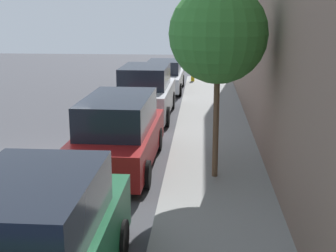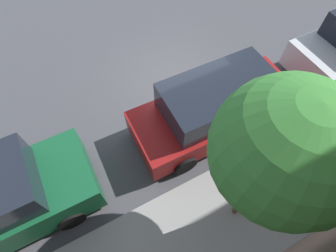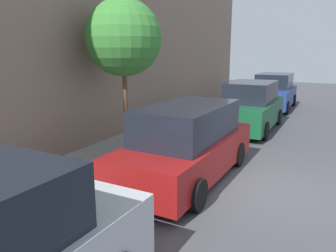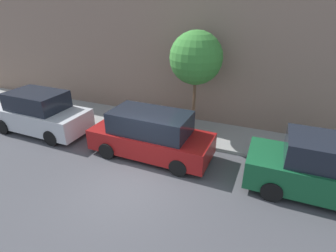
{
  "view_description": "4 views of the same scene",
  "coord_description": "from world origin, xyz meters",
  "px_view_note": "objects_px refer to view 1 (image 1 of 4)",
  "views": [
    {
      "loc": [
        4.4,
        -11.68,
        4.19
      ],
      "look_at": [
        3.48,
        0.7,
        1.0
      ],
      "focal_mm": 50.0,
      "sensor_mm": 36.0,
      "label": 1
    },
    {
      "loc": [
        5.46,
        -3.13,
        6.99
      ],
      "look_at": [
        2.14,
        -1.37,
        1.0
      ],
      "focal_mm": 28.0,
      "sensor_mm": 36.0,
      "label": 2
    },
    {
      "loc": [
        -1.01,
        7.44,
        3.17
      ],
      "look_at": [
        3.38,
        -1.06,
        1.0
      ],
      "focal_mm": 35.0,
      "sensor_mm": 36.0,
      "label": 3
    },
    {
      "loc": [
        -6.12,
        -4.02,
        5.72
      ],
      "look_at": [
        3.07,
        -0.22,
        1.0
      ],
      "focal_mm": 28.0,
      "sensor_mm": 36.0,
      "label": 4
    }
  ],
  "objects_px": {
    "parked_suv_fourth": "(145,93)",
    "fire_hydrant": "(193,75)",
    "parked_sedan_fifth": "(164,77)",
    "parked_minivan_third": "(119,133)",
    "street_tree": "(218,34)",
    "parked_suv_second": "(34,250)"
  },
  "relations": [
    {
      "from": "parked_sedan_fifth",
      "to": "street_tree",
      "type": "relative_size",
      "value": 0.99
    },
    {
      "from": "parked_suv_fourth",
      "to": "street_tree",
      "type": "distance_m",
      "value": 7.77
    },
    {
      "from": "parked_sedan_fifth",
      "to": "parked_suv_second",
      "type": "bearing_deg",
      "value": -91.06
    },
    {
      "from": "parked_suv_fourth",
      "to": "parked_minivan_third",
      "type": "bearing_deg",
      "value": -90.0
    },
    {
      "from": "parked_sedan_fifth",
      "to": "parked_suv_fourth",
      "type": "bearing_deg",
      "value": -92.46
    },
    {
      "from": "parked_minivan_third",
      "to": "parked_sedan_fifth",
      "type": "relative_size",
      "value": 1.09
    },
    {
      "from": "parked_minivan_third",
      "to": "street_tree",
      "type": "relative_size",
      "value": 1.08
    },
    {
      "from": "parked_suv_second",
      "to": "parked_sedan_fifth",
      "type": "relative_size",
      "value": 1.06
    },
    {
      "from": "fire_hydrant",
      "to": "parked_sedan_fifth",
      "type": "bearing_deg",
      "value": -121.59
    },
    {
      "from": "parked_suv_second",
      "to": "fire_hydrant",
      "type": "bearing_deg",
      "value": 85.07
    },
    {
      "from": "parked_suv_second",
      "to": "parked_suv_fourth",
      "type": "bearing_deg",
      "value": 89.61
    },
    {
      "from": "parked_suv_fourth",
      "to": "parked_suv_second",
      "type": "bearing_deg",
      "value": -90.39
    },
    {
      "from": "parked_minivan_third",
      "to": "parked_sedan_fifth",
      "type": "distance_m",
      "value": 11.65
    },
    {
      "from": "parked_minivan_third",
      "to": "fire_hydrant",
      "type": "distance_m",
      "value": 14.03
    },
    {
      "from": "parked_minivan_third",
      "to": "street_tree",
      "type": "bearing_deg",
      "value": -21.17
    },
    {
      "from": "parked_suv_fourth",
      "to": "fire_hydrant",
      "type": "distance_m",
      "value": 8.23
    },
    {
      "from": "parked_suv_fourth",
      "to": "fire_hydrant",
      "type": "xyz_separation_m",
      "value": [
        1.65,
        8.05,
        -0.44
      ]
    },
    {
      "from": "parked_sedan_fifth",
      "to": "fire_hydrant",
      "type": "height_order",
      "value": "parked_sedan_fifth"
    },
    {
      "from": "parked_suv_second",
      "to": "fire_hydrant",
      "type": "relative_size",
      "value": 6.97
    },
    {
      "from": "fire_hydrant",
      "to": "parked_suv_second",
      "type": "bearing_deg",
      "value": -94.93
    },
    {
      "from": "parked_minivan_third",
      "to": "fire_hydrant",
      "type": "height_order",
      "value": "parked_minivan_third"
    },
    {
      "from": "parked_suv_fourth",
      "to": "street_tree",
      "type": "relative_size",
      "value": 1.06
    }
  ]
}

